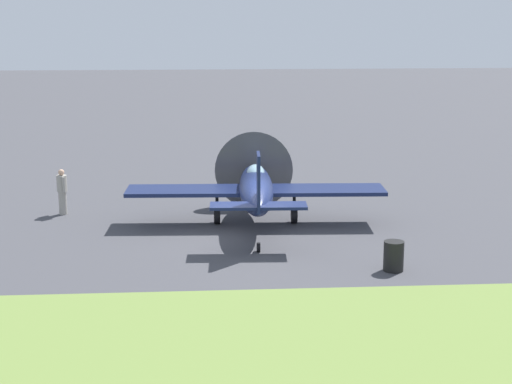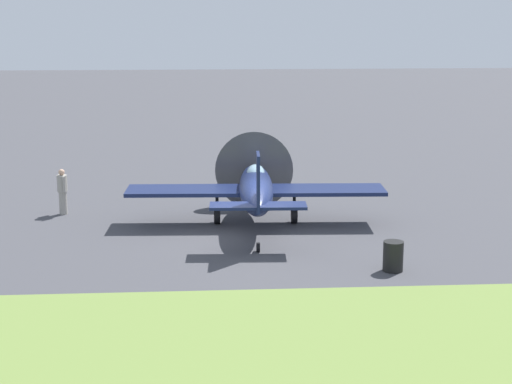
{
  "view_description": "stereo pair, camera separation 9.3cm",
  "coord_description": "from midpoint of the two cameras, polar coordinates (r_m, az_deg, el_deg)",
  "views": [
    {
      "loc": [
        -1.62,
        -25.64,
        7.55
      ],
      "look_at": [
        0.36,
        2.23,
        1.27
      ],
      "focal_mm": 57.1,
      "sensor_mm": 36.0,
      "label": 1
    },
    {
      "loc": [
        -1.52,
        -25.65,
        7.55
      ],
      "look_at": [
        0.36,
        2.23,
        1.27
      ],
      "focal_mm": 57.1,
      "sensor_mm": 36.0,
      "label": 2
    }
  ],
  "objects": [
    {
      "name": "airplane_lead",
      "position": [
        28.76,
        -0.1,
        0.29
      ],
      "size": [
        9.27,
        7.34,
        3.31
      ],
      "rotation": [
        0.0,
        0.0,
        -0.04
      ],
      "color": "#141E47",
      "rests_on": "ground"
    },
    {
      "name": "grass_verge",
      "position": [
        17.53,
        1.52,
        -12.84
      ],
      "size": [
        120.0,
        11.0,
        0.01
      ],
      "primitive_type": "cube",
      "color": "olive",
      "rests_on": "ground"
    },
    {
      "name": "fuel_drum",
      "position": [
        24.37,
        9.51,
        -4.45
      ],
      "size": [
        0.6,
        0.6,
        0.9
      ],
      "primitive_type": "cylinder",
      "color": "black",
      "rests_on": "ground"
    },
    {
      "name": "ground_crew_chief",
      "position": [
        31.35,
        -13.51,
        0.09
      ],
      "size": [
        0.38,
        0.58,
        1.73
      ],
      "rotation": [
        0.0,
        0.0,
        5.15
      ],
      "color": "#9E998E",
      "rests_on": "ground"
    },
    {
      "name": "ground_plane",
      "position": [
        26.78,
        -0.52,
        -3.71
      ],
      "size": [
        160.0,
        160.0,
        0.0
      ],
      "primitive_type": "plane",
      "color": "#424247"
    }
  ]
}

